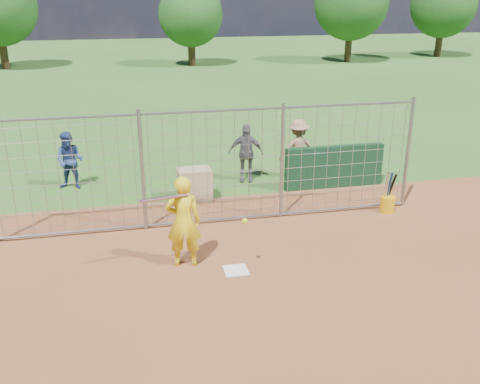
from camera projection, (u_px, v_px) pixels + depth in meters
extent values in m
plane|color=#2D591E|center=(234.00, 266.00, 9.96)|extent=(100.00, 100.00, 0.00)
plane|color=brown|center=(279.00, 370.00, 7.22)|extent=(18.00, 18.00, 0.00)
cube|color=silver|center=(236.00, 270.00, 9.77)|extent=(0.43, 0.43, 0.02)
cube|color=#11381E|center=(334.00, 167.00, 13.74)|extent=(2.60, 0.20, 1.10)
imported|color=yellow|center=(183.00, 222.00, 9.69)|extent=(0.69, 0.51, 1.75)
imported|color=navy|center=(70.00, 161.00, 13.58)|extent=(0.86, 0.75, 1.49)
imported|color=#4F5053|center=(246.00, 153.00, 14.10)|extent=(0.97, 0.55, 1.56)
imported|color=#956F51|center=(298.00, 149.00, 14.36)|extent=(1.06, 0.63, 1.61)
cube|color=tan|center=(194.00, 185.00, 12.91)|extent=(0.82, 0.58, 0.80)
cylinder|color=silver|center=(164.00, 198.00, 9.25)|extent=(0.86, 0.22, 0.06)
sphere|color=yellow|center=(245.00, 221.00, 9.40)|extent=(0.10, 0.10, 0.10)
cylinder|color=#DA9B0B|center=(388.00, 204.00, 12.30)|extent=(0.34, 0.34, 0.38)
cylinder|color=silver|center=(386.00, 189.00, 12.20)|extent=(0.09, 0.18, 0.85)
cylinder|color=navy|center=(389.00, 189.00, 12.22)|extent=(0.06, 0.21, 0.85)
cylinder|color=black|center=(391.00, 189.00, 12.23)|extent=(0.07, 0.37, 0.81)
cylinder|color=gray|center=(142.00, 172.00, 11.02)|extent=(0.08, 0.08, 2.60)
cylinder|color=gray|center=(282.00, 162.00, 11.63)|extent=(0.08, 0.08, 2.60)
cylinder|color=gray|center=(408.00, 154.00, 12.23)|extent=(0.08, 0.08, 2.60)
cylinder|color=gray|center=(213.00, 111.00, 10.90)|extent=(9.00, 0.05, 0.05)
cylinder|color=gray|center=(215.00, 220.00, 11.76)|extent=(9.00, 0.05, 0.05)
cube|color=gray|center=(214.00, 169.00, 11.34)|extent=(9.00, 0.02, 2.50)
cylinder|color=#3F2B19|center=(3.00, 49.00, 34.16)|extent=(0.50, 0.50, 2.52)
cylinder|color=#3F2B19|center=(192.00, 49.00, 35.74)|extent=(0.50, 0.50, 2.16)
sphere|color=#26561E|center=(191.00, 14.00, 34.95)|extent=(4.20, 4.20, 4.20)
cylinder|color=#3F2B19|center=(348.00, 43.00, 37.42)|extent=(0.50, 0.50, 2.59)
sphere|color=#26561E|center=(351.00, 3.00, 36.48)|extent=(5.04, 5.04, 5.04)
cylinder|color=#3F2B19|center=(439.00, 40.00, 40.43)|extent=(0.50, 0.50, 2.45)
sphere|color=#26561E|center=(444.00, 5.00, 39.54)|extent=(4.76, 4.76, 4.76)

